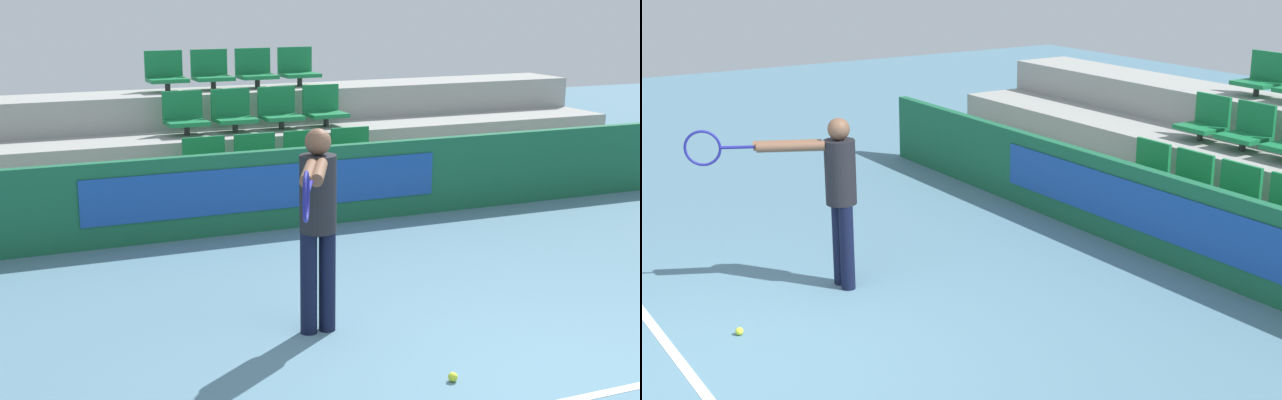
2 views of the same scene
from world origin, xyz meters
TOP-DOWN VIEW (x-y plane):
  - ground_plane at (0.00, 0.00)m, footprint 30.00×30.00m
  - court_baseline at (0.00, -0.30)m, footprint 4.13×0.08m
  - barrier_wall at (-0.01, 4.42)m, footprint 10.43×0.14m
  - bleacher_tier_front at (0.00, 4.96)m, footprint 10.03×0.92m
  - bleacher_tier_middle at (0.00, 5.89)m, footprint 10.03×0.92m
  - bleacher_tier_back at (0.00, 6.81)m, footprint 10.03×0.92m
  - stadium_chair_0 at (-0.92, 5.08)m, footprint 0.50×0.41m
  - stadium_chair_1 at (-0.31, 5.08)m, footprint 0.50×0.41m
  - stadium_chair_2 at (0.31, 5.08)m, footprint 0.50×0.41m
  - stadium_chair_3 at (0.92, 5.08)m, footprint 0.50×0.41m
  - stadium_chair_4 at (-0.92, 6.00)m, footprint 0.50×0.41m
  - stadium_chair_5 at (-0.31, 6.00)m, footprint 0.50×0.41m
  - stadium_chair_6 at (0.31, 6.00)m, footprint 0.50×0.41m
  - stadium_chair_7 at (0.92, 6.00)m, footprint 0.50×0.41m
  - stadium_chair_8 at (-0.92, 6.92)m, footprint 0.50×0.41m
  - stadium_chair_9 at (-0.31, 6.92)m, footprint 0.50×0.41m
  - stadium_chair_10 at (0.31, 6.92)m, footprint 0.50×0.41m
  - stadium_chair_11 at (0.92, 6.92)m, footprint 0.50×0.41m
  - tennis_player at (-1.11, 1.37)m, footprint 0.75×1.35m
  - tennis_ball at (-0.59, 0.25)m, footprint 0.07×0.07m

SIDE VIEW (x-z plane):
  - ground_plane at x=0.00m, z-range 0.00..0.00m
  - court_baseline at x=0.00m, z-range 0.00..0.01m
  - tennis_ball at x=-0.59m, z-range 0.00..0.07m
  - bleacher_tier_front at x=0.00m, z-range 0.00..0.43m
  - bleacher_tier_middle at x=0.00m, z-range 0.00..0.86m
  - barrier_wall at x=-0.01m, z-range 0.00..0.89m
  - bleacher_tier_back at x=0.00m, z-range 0.00..1.29m
  - stadium_chair_0 at x=-0.92m, z-range 0.39..0.91m
  - stadium_chair_1 at x=-0.31m, z-range 0.39..0.91m
  - stadium_chair_2 at x=0.31m, z-range 0.39..0.91m
  - stadium_chair_3 at x=0.92m, z-range 0.39..0.91m
  - tennis_player at x=-1.11m, z-range 0.17..1.76m
  - stadium_chair_4 at x=-0.92m, z-range 0.82..1.34m
  - stadium_chair_5 at x=-0.31m, z-range 0.82..1.34m
  - stadium_chair_6 at x=0.31m, z-range 0.82..1.34m
  - stadium_chair_7 at x=0.92m, z-range 0.82..1.34m
  - stadium_chair_8 at x=-0.92m, z-range 1.25..1.77m
  - stadium_chair_9 at x=-0.31m, z-range 1.25..1.77m
  - stadium_chair_10 at x=0.31m, z-range 1.25..1.77m
  - stadium_chair_11 at x=0.92m, z-range 1.25..1.77m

